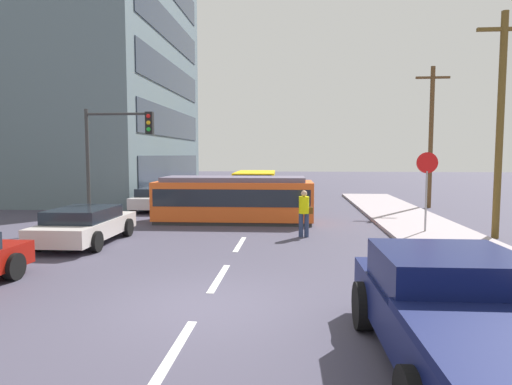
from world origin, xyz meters
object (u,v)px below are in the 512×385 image
(streetcar_tram, at_px, (234,199))
(utility_pole_mid, at_px, (431,135))
(parked_sedan_far, at_px, (158,198))
(stop_sign, at_px, (427,175))
(parked_sedan_furthest, at_px, (181,190))
(pickup_truck_parked, at_px, (460,315))
(utility_pole_near, at_px, (500,122))
(parked_sedan_mid, at_px, (85,225))
(traffic_light_mast, at_px, (114,145))
(city_bus, at_px, (255,183))
(pedestrian_crossing, at_px, (304,211))

(streetcar_tram, relative_size, utility_pole_mid, 0.88)
(parked_sedan_far, bearing_deg, stop_sign, -28.34)
(parked_sedan_furthest, bearing_deg, streetcar_tram, -63.37)
(pickup_truck_parked, relative_size, utility_pole_near, 0.65)
(parked_sedan_mid, relative_size, utility_pole_mid, 0.58)
(streetcar_tram, distance_m, parked_sedan_far, 6.12)
(stop_sign, bearing_deg, utility_pole_near, -11.61)
(streetcar_tram, distance_m, utility_pole_near, 10.56)
(traffic_light_mast, distance_m, utility_pole_near, 14.07)
(streetcar_tram, xyz_separation_m, parked_sedan_mid, (-4.28, -5.11, -0.40))
(stop_sign, relative_size, utility_pole_mid, 0.37)
(city_bus, height_order, stop_sign, stop_sign)
(parked_sedan_far, bearing_deg, streetcar_tram, -40.44)
(parked_sedan_far, relative_size, utility_pole_mid, 0.59)
(traffic_light_mast, height_order, utility_pole_near, utility_pole_near)
(stop_sign, height_order, traffic_light_mast, traffic_light_mast)
(streetcar_tram, bearing_deg, utility_pole_mid, 31.20)
(city_bus, bearing_deg, utility_pole_near, -53.36)
(stop_sign, height_order, utility_pole_mid, utility_pole_mid)
(pedestrian_crossing, xyz_separation_m, stop_sign, (4.44, 0.84, 1.25))
(stop_sign, bearing_deg, streetcar_tram, 161.08)
(city_bus, relative_size, parked_sedan_furthest, 1.47)
(streetcar_tram, height_order, stop_sign, stop_sign)
(streetcar_tram, bearing_deg, parked_sedan_mid, -129.95)
(streetcar_tram, relative_size, parked_sedan_furthest, 1.66)
(city_bus, xyz_separation_m, parked_sedan_furthest, (-4.95, -0.16, -0.43))
(utility_pole_mid, bearing_deg, city_bus, 159.02)
(parked_sedan_mid, bearing_deg, traffic_light_mast, 91.98)
(parked_sedan_mid, bearing_deg, stop_sign, 12.42)
(streetcar_tram, height_order, utility_pole_near, utility_pole_near)
(parked_sedan_mid, distance_m, utility_pole_mid, 18.49)
(parked_sedan_furthest, xyz_separation_m, traffic_light_mast, (0.51, -12.06, 2.68))
(pickup_truck_parked, bearing_deg, stop_sign, 76.26)
(pedestrian_crossing, relative_size, utility_pole_mid, 0.22)
(streetcar_tram, height_order, parked_sedan_mid, streetcar_tram)
(utility_pole_mid, bearing_deg, pedestrian_crossing, -126.84)
(parked_sedan_far, bearing_deg, city_bus, 51.66)
(streetcar_tram, distance_m, utility_pole_mid, 12.12)
(pickup_truck_parked, distance_m, parked_sedan_mid, 12.13)
(pickup_truck_parked, distance_m, stop_sign, 11.02)
(pickup_truck_parked, relative_size, parked_sedan_far, 1.11)
(pickup_truck_parked, height_order, stop_sign, stop_sign)
(traffic_light_mast, bearing_deg, parked_sedan_far, 92.51)
(city_bus, bearing_deg, parked_sedan_furthest, -178.10)
(pickup_truck_parked, height_order, utility_pole_mid, utility_pole_mid)
(pickup_truck_parked, bearing_deg, parked_sedan_furthest, 112.94)
(pickup_truck_parked, relative_size, traffic_light_mast, 1.07)
(city_bus, height_order, parked_sedan_far, city_bus)
(pedestrian_crossing, bearing_deg, utility_pole_near, 3.20)
(traffic_light_mast, xyz_separation_m, utility_pole_near, (14.03, -0.69, 0.76))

